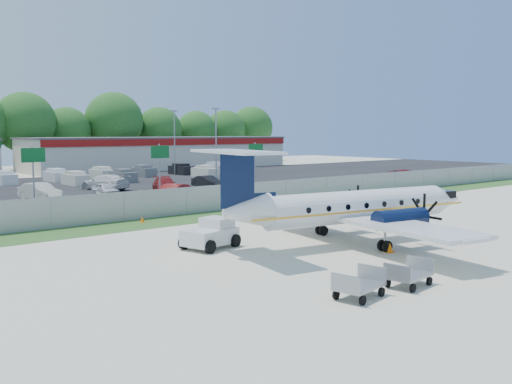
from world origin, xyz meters
TOP-DOWN VIEW (x-y plane):
  - ground at (0.00, 0.00)m, footprint 170.00×170.00m
  - grass_verge at (0.00, 12.00)m, footprint 170.00×4.00m
  - access_road at (0.00, 19.00)m, footprint 170.00×8.00m
  - parking_lot at (0.00, 40.00)m, footprint 170.00×32.00m
  - perimeter_fence at (0.00, 14.00)m, footprint 120.00×0.06m
  - building_east at (26.00, 61.98)m, footprint 44.40×12.40m
  - sign_left at (-8.00, 22.91)m, footprint 1.80×0.26m
  - sign_mid at (3.00, 22.91)m, footprint 1.80×0.26m
  - sign_right at (14.00, 22.91)m, footprint 1.80×0.26m
  - light_pole_ne at (20.00, 38.00)m, footprint 0.90×0.35m
  - light_pole_se at (20.00, 48.00)m, footprint 0.90×0.35m
  - aircraft at (1.05, -0.98)m, footprint 16.89×16.57m
  - pushback_tug at (-5.66, 2.84)m, footprint 3.18×2.64m
  - baggage_cart_near at (-6.81, -8.07)m, footprint 2.16×1.51m
  - baggage_cart_far at (-4.09, -8.28)m, footprint 2.08×1.41m
  - cone_nose at (13.07, 2.77)m, footprint 0.38×0.38m
  - cone_port_wing at (0.56, -3.84)m, footprint 0.43×0.43m
  - cone_starboard_wing at (-4.43, 12.56)m, footprint 0.33×0.33m
  - road_car_mid at (2.92, 20.73)m, footprint 5.06×3.50m
  - road_car_east at (33.04, 18.23)m, footprint 6.77×5.08m
  - parked_car_b at (-5.40, 29.25)m, footprint 2.64×5.06m
  - parked_car_c at (0.63, 28.98)m, footprint 1.58×3.77m
  - parked_car_d at (6.90, 28.75)m, footprint 3.89×5.50m
  - parked_car_e at (12.41, 29.07)m, footprint 1.71×4.22m
  - parked_car_g at (3.16, 34.61)m, footprint 4.02×6.06m
  - far_parking_rows at (0.00, 45.00)m, footprint 56.00×10.00m

SIDE VIEW (x-z plane):
  - ground at x=0.00m, z-range 0.00..0.00m
  - road_car_mid at x=2.92m, z-range -0.79..0.79m
  - road_car_east at x=33.04m, z-range -0.85..0.85m
  - parked_car_b at x=-5.40m, z-range -0.79..0.79m
  - parked_car_c at x=0.63m, z-range -0.64..0.64m
  - parked_car_d at x=6.90m, z-range -0.74..0.74m
  - parked_car_e at x=12.41m, z-range -0.68..0.68m
  - parked_car_g at x=3.16m, z-range -0.82..0.82m
  - far_parking_rows at x=0.00m, z-range -0.80..0.80m
  - grass_verge at x=0.00m, z-range 0.00..0.02m
  - access_road at x=0.00m, z-range 0.00..0.02m
  - parking_lot at x=0.00m, z-range 0.00..0.02m
  - cone_starboard_wing at x=-4.43m, z-range -0.01..0.46m
  - cone_nose at x=13.07m, z-range -0.01..0.52m
  - cone_port_wing at x=0.56m, z-range -0.02..0.60m
  - baggage_cart_far at x=-4.09m, z-range -0.04..0.99m
  - baggage_cart_near at x=-6.81m, z-range -0.04..1.00m
  - pushback_tug at x=-5.66m, z-range -0.03..1.51m
  - perimeter_fence at x=0.00m, z-range 0.01..2.00m
  - aircraft at x=1.05m, z-range -0.59..4.57m
  - building_east at x=26.00m, z-range 0.01..5.25m
  - sign_left at x=-8.00m, z-range 1.11..6.11m
  - sign_mid at x=3.00m, z-range 1.11..6.11m
  - sign_right at x=14.00m, z-range 1.11..6.11m
  - light_pole_ne at x=20.00m, z-range 0.69..9.78m
  - light_pole_se at x=20.00m, z-range 0.69..9.78m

